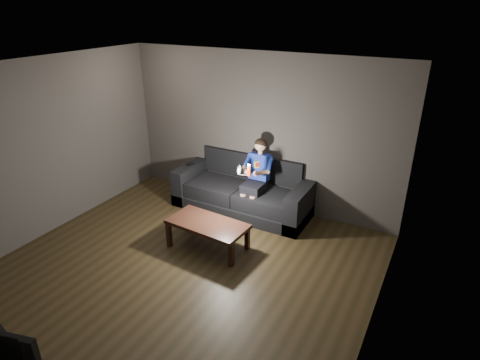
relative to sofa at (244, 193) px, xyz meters
The scene contains 11 objects.
floor 2.20m from the sofa, 87.23° to the right, with size 5.00×5.00×0.00m, color black.
back_wall 1.10m from the sofa, 72.06° to the left, with size 5.00×0.04×2.70m, color #3F3A37.
left_wall 3.40m from the sofa, 137.75° to the right, with size 0.04×5.00×2.70m, color #3F3A37.
right_wall 3.55m from the sofa, 39.86° to the right, with size 0.04×5.00×2.70m, color #3F3A37.
ceiling 3.24m from the sofa, 87.23° to the right, with size 5.00×5.00×0.02m, color silver.
sofa is the anchor object (origin of this frame).
child 0.56m from the sofa, 13.22° to the right, with size 0.50×0.61×1.23m.
wii_remote_red 0.96m from the sofa, 55.64° to the right, with size 0.06×0.08×0.19m.
nunchuk_white 0.88m from the sofa, 70.32° to the right, with size 0.06×0.10×0.16m.
wii_remote_black 1.15m from the sofa, behind, with size 0.06×0.14×0.03m.
coffee_table 1.38m from the sofa, 85.17° to the right, with size 1.22×0.67×0.43m.
Camera 1 is at (2.88, -3.48, 3.42)m, focal length 30.00 mm.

